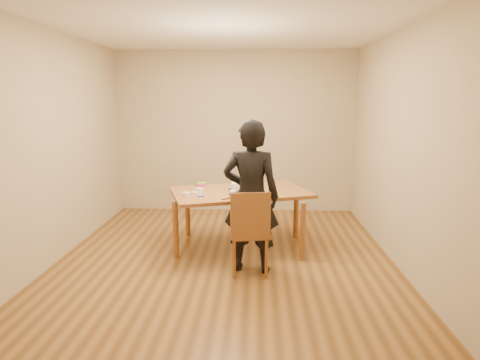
{
  "coord_description": "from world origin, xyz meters",
  "views": [
    {
      "loc": [
        0.38,
        -4.54,
        1.88
      ],
      "look_at": [
        0.16,
        0.39,
        0.9
      ],
      "focal_mm": 30.0,
      "sensor_mm": 36.0,
      "label": 1
    }
  ],
  "objects_px": {
    "dining_table": "(240,192)",
    "cake_plate": "(240,190)",
    "dining_chair": "(251,233)",
    "cake": "(240,186)",
    "person": "(251,197)"
  },
  "relations": [
    {
      "from": "dining_table",
      "to": "cake_plate",
      "type": "height_order",
      "value": "cake_plate"
    },
    {
      "from": "dining_table",
      "to": "dining_chair",
      "type": "height_order",
      "value": "dining_table"
    },
    {
      "from": "dining_table",
      "to": "cake_plate",
      "type": "relative_size",
      "value": 5.55
    },
    {
      "from": "dining_chair",
      "to": "cake",
      "type": "bearing_deg",
      "value": 92.07
    },
    {
      "from": "dining_table",
      "to": "dining_chair",
      "type": "xyz_separation_m",
      "value": [
        0.15,
        -0.78,
        -0.28
      ]
    },
    {
      "from": "cake",
      "to": "cake_plate",
      "type": "bearing_deg",
      "value": 0.0
    },
    {
      "from": "dining_chair",
      "to": "cake_plate",
      "type": "distance_m",
      "value": 0.84
    },
    {
      "from": "cake_plate",
      "to": "dining_chair",
      "type": "bearing_deg",
      "value": -78.9
    },
    {
      "from": "dining_table",
      "to": "person",
      "type": "height_order",
      "value": "person"
    },
    {
      "from": "cake_plate",
      "to": "cake",
      "type": "distance_m",
      "value": 0.05
    },
    {
      "from": "dining_table",
      "to": "cake",
      "type": "bearing_deg",
      "value": -106.47
    },
    {
      "from": "dining_table",
      "to": "dining_chair",
      "type": "relative_size",
      "value": 4.2
    },
    {
      "from": "cake_plate",
      "to": "cake",
      "type": "xyz_separation_m",
      "value": [
        0.0,
        0.0,
        0.05
      ]
    },
    {
      "from": "dining_chair",
      "to": "cake",
      "type": "distance_m",
      "value": 0.86
    },
    {
      "from": "cake",
      "to": "person",
      "type": "relative_size",
      "value": 0.14
    }
  ]
}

